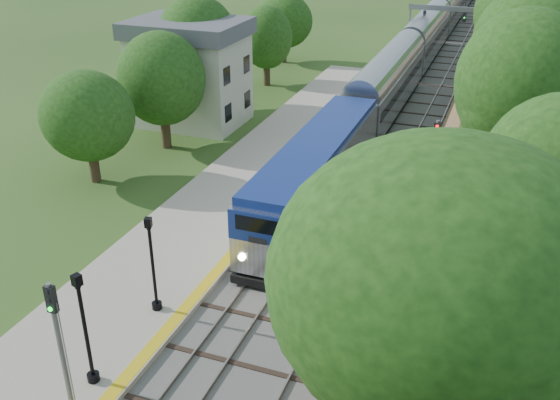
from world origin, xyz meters
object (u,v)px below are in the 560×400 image
at_px(station_building, 190,72).
at_px(signal_platform, 59,339).
at_px(signal_gantry, 449,20).
at_px(lamppost_mid, 86,336).
at_px(signal_farside, 433,163).
at_px(lamppost_far, 153,270).
at_px(train, 447,12).

height_order(station_building, signal_platform, station_building).
distance_m(signal_gantry, lamppost_mid, 53.32).
bearing_deg(signal_farside, lamppost_mid, -119.57).
bearing_deg(station_building, signal_gantry, 56.62).
xyz_separation_m(station_building, lamppost_far, (10.53, -23.26, -1.73)).
distance_m(lamppost_mid, signal_platform, 2.25).
bearing_deg(signal_platform, signal_gantry, 84.39).
bearing_deg(lamppost_far, train, 87.15).
bearing_deg(signal_gantry, signal_farside, -84.10).
distance_m(signal_gantry, train, 21.65).
distance_m(train, signal_platform, 76.12).
xyz_separation_m(train, signal_farside, (6.20, -57.43, 1.64)).
height_order(signal_gantry, signal_platform, signal_gantry).
bearing_deg(lamppost_far, lamppost_mid, -88.74).
bearing_deg(lamppost_far, signal_gantry, 82.98).
height_order(station_building, signal_farside, station_building).
xyz_separation_m(station_building, signal_farside, (20.20, -11.10, -0.27)).
height_order(station_building, lamppost_far, station_building).
bearing_deg(signal_platform, station_building, 110.48).
bearing_deg(lamppost_far, signal_farside, 51.51).
xyz_separation_m(lamppost_mid, signal_platform, (0.47, -1.76, 1.31)).
height_order(signal_gantry, lamppost_mid, signal_gantry).
bearing_deg(train, signal_gantry, -83.40).
distance_m(station_building, signal_gantry, 29.94).
bearing_deg(train, signal_farside, -83.84).
bearing_deg(signal_gantry, signal_platform, -95.61).
height_order(signal_gantry, train, signal_gantry).
relative_size(signal_gantry, train, 0.06).
relative_size(station_building, lamppost_far, 1.94).
bearing_deg(train, station_building, -106.81).
height_order(lamppost_mid, signal_farside, signal_farside).
distance_m(train, lamppost_far, 69.68).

